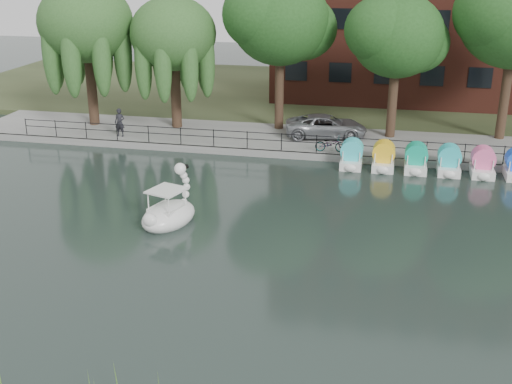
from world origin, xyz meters
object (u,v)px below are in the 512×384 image
(bicycle, at_px, (330,143))
(pedestrian, at_px, (120,121))
(swan_boat, at_px, (169,211))
(minivan, at_px, (326,125))

(bicycle, bearing_deg, pedestrian, 83.85)
(bicycle, distance_m, swan_boat, 12.16)
(minivan, xyz_separation_m, pedestrian, (-12.32, -2.45, 0.20))
(minivan, bearing_deg, swan_boat, 148.95)
(bicycle, height_order, pedestrian, pedestrian)
(bicycle, xyz_separation_m, swan_boat, (-5.84, -10.66, -0.36))
(pedestrian, distance_m, swan_boat, 13.24)
(minivan, xyz_separation_m, bicycle, (0.58, -2.96, -0.28))
(bicycle, relative_size, swan_boat, 0.52)
(minivan, relative_size, pedestrian, 2.85)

